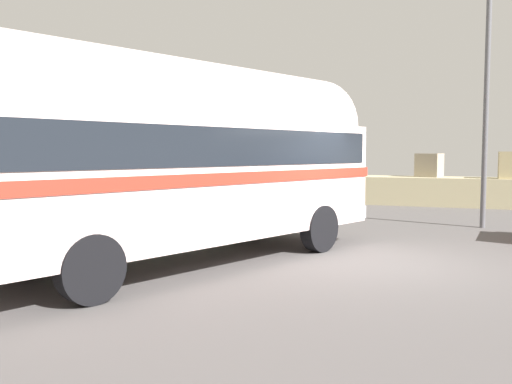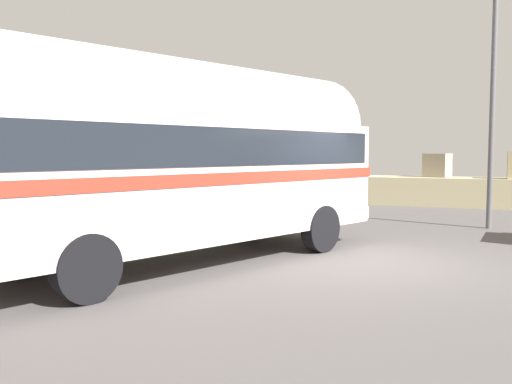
# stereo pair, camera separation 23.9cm
# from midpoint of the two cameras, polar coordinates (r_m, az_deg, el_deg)

# --- Properties ---
(ground) EXTENTS (32.00, 26.00, 0.02)m
(ground) POSITION_cam_midpoint_polar(r_m,az_deg,el_deg) (10.30, 12.13, -7.35)
(ground) COLOR #524E4E
(breakwater) EXTENTS (31.36, 2.09, 2.47)m
(breakwater) POSITION_cam_midpoint_polar(r_m,az_deg,el_deg) (21.90, 16.58, 0.47)
(breakwater) COLOR tan
(breakwater) RESTS_ON ground
(vintage_coach) EXTENTS (5.44, 8.85, 3.70)m
(vintage_coach) POSITION_cam_midpoint_polar(r_m,az_deg,el_deg) (9.88, -8.10, 4.13)
(vintage_coach) COLOR black
(vintage_coach) RESTS_ON ground
(second_coach) EXTENTS (4.21, 8.90, 3.70)m
(second_coach) POSITION_cam_midpoint_polar(r_m,az_deg,el_deg) (14.17, -22.18, 3.88)
(second_coach) COLOR black
(second_coach) RESTS_ON ground
(lamp_post) EXTENTS (0.88, 0.58, 6.80)m
(lamp_post) POSITION_cam_midpoint_polar(r_m,az_deg,el_deg) (15.71, 22.60, 10.31)
(lamp_post) COLOR #5B5B60
(lamp_post) RESTS_ON ground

